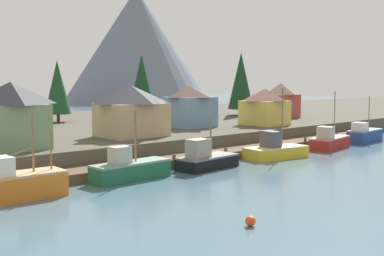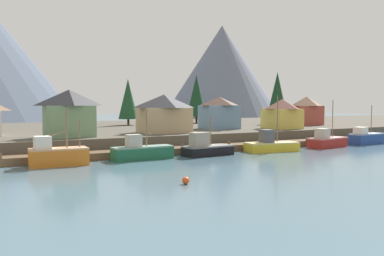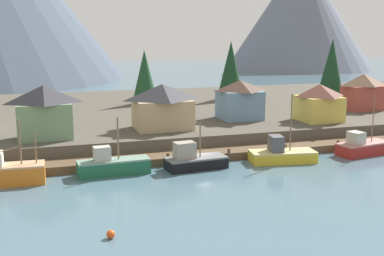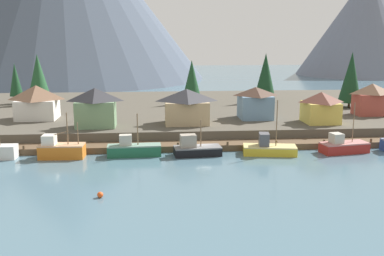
{
  "view_description": "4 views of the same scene",
  "coord_description": "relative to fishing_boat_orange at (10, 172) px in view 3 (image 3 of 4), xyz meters",
  "views": [
    {
      "loc": [
        -38.71,
        -40.83,
        9.72
      ],
      "look_at": [
        0.7,
        2.5,
        3.99
      ],
      "focal_mm": 47.21,
      "sensor_mm": 36.0,
      "label": 1
    },
    {
      "loc": [
        -32.28,
        -53.72,
        7.56
      ],
      "look_at": [
        -0.44,
        3.85,
        3.61
      ],
      "focal_mm": 39.82,
      "sensor_mm": 36.0,
      "label": 2
    },
    {
      "loc": [
        -19.03,
        -56.31,
        16.05
      ],
      "look_at": [
        0.28,
        3.87,
        3.78
      ],
      "focal_mm": 46.28,
      "sensor_mm": 36.0,
      "label": 3
    },
    {
      "loc": [
        -7.33,
        -67.36,
        18.0
      ],
      "look_at": [
        -1.61,
        2.05,
        3.52
      ],
      "focal_mm": 40.85,
      "sensor_mm": 36.0,
      "label": 4
    }
  ],
  "objects": [
    {
      "name": "house_blue",
      "position": [
        33.8,
        16.94,
        4.34
      ],
      "size": [
        6.38,
        6.31,
        6.15
      ],
      "color": "#6689A8",
      "rests_on": "shoreline_bank"
    },
    {
      "name": "dock",
      "position": [
        21.97,
        3.7,
        -0.79
      ],
      "size": [
        80.0,
        4.0,
        1.6
      ],
      "color": "brown",
      "rests_on": "ground_plane"
    },
    {
      "name": "conifer_near_right",
      "position": [
        58.0,
        28.63,
        8.03
      ],
      "size": [
        5.06,
        5.06,
        12.43
      ],
      "color": "#4C3823",
      "rests_on": "shoreline_bank"
    },
    {
      "name": "fishing_boat_green",
      "position": [
        10.97,
        0.21,
        -0.21
      ],
      "size": [
        8.28,
        2.75,
        6.66
      ],
      "rotation": [
        0.0,
        0.0,
        0.04
      ],
      "color": "#1E5B3D",
      "rests_on": "ground_plane"
    },
    {
      "name": "conifer_mid_left",
      "position": [
        23.12,
        37.84,
        7.04
      ],
      "size": [
        4.35,
        4.35,
        10.31
      ],
      "color": "#4C3823",
      "rests_on": "shoreline_bank"
    },
    {
      "name": "house_red",
      "position": [
        58.16,
        18.82,
        4.48
      ],
      "size": [
        6.82,
        4.63,
        6.41
      ],
      "color": "#9E4238",
      "rests_on": "shoreline_bank"
    },
    {
      "name": "ground_plane",
      "position": [
        21.97,
        21.72,
        -1.8
      ],
      "size": [
        400.0,
        400.0,
        1.0
      ],
      "primitive_type": "cube",
      "color": "#476675"
    },
    {
      "name": "fishing_boat_orange",
      "position": [
        0.0,
        0.0,
        0.0
      ],
      "size": [
        6.79,
        3.16,
        7.0
      ],
      "rotation": [
        0.0,
        0.0,
        -0.04
      ],
      "color": "#CC6B1E",
      "rests_on": "ground_plane"
    },
    {
      "name": "channel_buoy",
      "position": [
        8.04,
        -17.63,
        -0.95
      ],
      "size": [
        0.7,
        0.7,
        0.7
      ],
      "primitive_type": "sphere",
      "color": "#E04C19",
      "rests_on": "ground_plane"
    },
    {
      "name": "house_tan",
      "position": [
        20.12,
        12.68,
        4.47
      ],
      "size": [
        8.19,
        6.38,
        6.4
      ],
      "color": "tan",
      "rests_on": "shoreline_bank"
    },
    {
      "name": "house_yellow",
      "position": [
        44.85,
        11.63,
        4.12
      ],
      "size": [
        6.21,
        6.2,
        5.72
      ],
      "color": "gold",
      "rests_on": "shoreline_bank"
    },
    {
      "name": "shoreline_bank",
      "position": [
        21.97,
        33.72,
        -0.05
      ],
      "size": [
        400.0,
        56.0,
        2.5
      ],
      "primitive_type": "cube",
      "color": "#4C473D",
      "rests_on": "ground_plane"
    },
    {
      "name": "house_green",
      "position": [
        4.0,
        10.85,
        4.74
      ],
      "size": [
        7.15,
        4.65,
        6.93
      ],
      "color": "#6B8E66",
      "rests_on": "shoreline_bank"
    },
    {
      "name": "conifer_back_left",
      "position": [
        41.12,
        38.74,
        7.93
      ],
      "size": [
        4.82,
        4.82,
        11.82
      ],
      "color": "#4C3823",
      "rests_on": "shoreline_bank"
    },
    {
      "name": "fishing_boat_yellow",
      "position": [
        32.06,
        -0.64,
        -0.3
      ],
      "size": [
        8.58,
        4.4,
        8.63
      ],
      "rotation": [
        0.0,
        0.0,
        -0.16
      ],
      "color": "gold",
      "rests_on": "ground_plane"
    },
    {
      "name": "fishing_boat_black",
      "position": [
        20.59,
        -0.27,
        -0.23
      ],
      "size": [
        7.47,
        3.61,
        5.6
      ],
      "rotation": [
        0.0,
        0.0,
        0.09
      ],
      "color": "black",
      "rests_on": "ground_plane"
    },
    {
      "name": "fishing_boat_red",
      "position": [
        44.16,
        -0.55,
        -0.25
      ],
      "size": [
        7.87,
        4.13,
        7.97
      ],
      "rotation": [
        0.0,
        0.0,
        0.17
      ],
      "color": "maroon",
      "rests_on": "ground_plane"
    },
    {
      "name": "mountain_east_peak",
      "position": [
        116.22,
        143.14,
        23.25
      ],
      "size": [
        64.09,
        64.09,
        49.08
      ],
      "primitive_type": "cone",
      "color": "slate",
      "rests_on": "ground_plane"
    }
  ]
}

